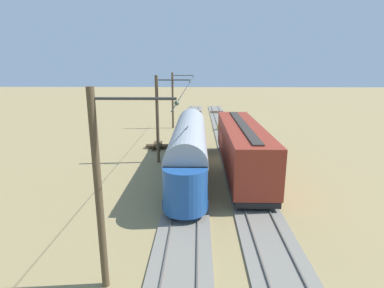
# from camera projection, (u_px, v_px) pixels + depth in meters

# --- Properties ---
(ground_plane) EXTENTS (220.00, 220.00, 0.00)m
(ground_plane) POSITION_uv_depth(u_px,v_px,m) (213.00, 160.00, 28.02)
(ground_plane) COLOR #937F51
(track_streetcar_siding) EXTENTS (2.80, 80.00, 0.18)m
(track_streetcar_siding) POSITION_uv_depth(u_px,v_px,m) (236.00, 159.00, 28.26)
(track_streetcar_siding) COLOR slate
(track_streetcar_siding) RESTS_ON ground
(track_adjacent_siding) EXTENTS (2.80, 80.00, 0.18)m
(track_adjacent_siding) POSITION_uv_depth(u_px,v_px,m) (190.00, 159.00, 28.35)
(track_adjacent_siding) COLOR slate
(track_adjacent_siding) RESTS_ON ground
(vintage_streetcar) EXTENTS (2.65, 17.63, 4.81)m
(vintage_streetcar) POSITION_uv_depth(u_px,v_px,m) (189.00, 146.00, 24.17)
(vintage_streetcar) COLOR #1E4C93
(vintage_streetcar) RESTS_ON ground
(boxcar_adjacent) EXTENTS (2.96, 14.92, 3.85)m
(boxcar_adjacent) POSITION_uv_depth(u_px,v_px,m) (242.00, 147.00, 24.36)
(boxcar_adjacent) COLOR maroon
(boxcar_adjacent) RESTS_ON ground
(catenary_pole_foreground) EXTENTS (3.11, 0.28, 7.75)m
(catenary_pole_foreground) POSITION_uv_depth(u_px,v_px,m) (173.00, 100.00, 42.07)
(catenary_pole_foreground) COLOR #4C3D28
(catenary_pole_foreground) RESTS_ON ground
(catenary_pole_mid_near) EXTENTS (3.11, 0.28, 7.75)m
(catenary_pole_mid_near) POSITION_uv_depth(u_px,v_px,m) (158.00, 118.00, 26.49)
(catenary_pole_mid_near) COLOR #4C3D28
(catenary_pole_mid_near) RESTS_ON ground
(catenary_pole_mid_far) EXTENTS (3.11, 0.28, 7.75)m
(catenary_pole_mid_far) POSITION_uv_depth(u_px,v_px,m) (101.00, 190.00, 10.91)
(catenary_pole_mid_far) COLOR #4C3D28
(catenary_pole_mid_far) RESTS_ON ground
(overhead_wire_run) EXTENTS (2.90, 36.15, 0.18)m
(overhead_wire_run) POSITION_uv_depth(u_px,v_px,m) (190.00, 81.00, 26.41)
(overhead_wire_run) COLOR black
(overhead_wire_run) RESTS_ON ground
(spare_tie_stack) EXTENTS (2.40, 2.40, 0.54)m
(spare_tie_stack) POSITION_uv_depth(u_px,v_px,m) (157.00, 146.00, 32.14)
(spare_tie_stack) COLOR #47331E
(spare_tie_stack) RESTS_ON ground
(track_end_bumper) EXTENTS (1.80, 0.60, 0.80)m
(track_end_bumper) POSITION_uv_depth(u_px,v_px,m) (224.00, 127.00, 41.36)
(track_end_bumper) COLOR #B2A519
(track_end_bumper) RESTS_ON ground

